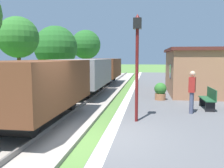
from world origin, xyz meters
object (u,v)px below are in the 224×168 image
object	(u,v)px
bench_near_hut	(209,98)
tree_field_left	(56,47)
station_hut	(195,71)
person_waiting	(192,90)
tree_trackside_far	(18,38)
tree_field_distant	(86,45)
freight_train	(85,75)
potted_planter	(160,91)
lamp_post_near	(137,48)

from	to	relation	value
bench_near_hut	tree_field_left	bearing A→B (deg)	132.03
station_hut	person_waiting	size ratio (longest dim) A/B	3.39
person_waiting	tree_trackside_far	bearing A→B (deg)	-15.80
person_waiting	tree_field_distant	xyz separation A→B (m)	(-10.33, 23.12, 3.07)
tree_trackside_far	tree_field_left	distance (m)	7.26
tree_field_distant	person_waiting	bearing A→B (deg)	-65.92
freight_train	tree_trackside_far	distance (m)	6.94
potted_planter	lamp_post_near	bearing A→B (deg)	-103.09
lamp_post_near	tree_trackside_far	bearing A→B (deg)	136.52
station_hut	tree_field_left	bearing A→B (deg)	144.65
person_waiting	potted_planter	xyz separation A→B (m)	(-1.09, 2.95, -0.46)
bench_near_hut	tree_field_left	distance (m)	18.53
person_waiting	tree_trackside_far	distance (m)	13.92
person_waiting	freight_train	bearing A→B (deg)	-22.80
potted_planter	lamp_post_near	size ratio (longest dim) A/B	0.25
freight_train	tree_field_left	world-z (taller)	tree_field_left
lamp_post_near	tree_field_distant	xyz separation A→B (m)	(-8.20, 24.69, 1.45)
freight_train	potted_planter	xyz separation A→B (m)	(4.55, -1.69, -0.67)
potted_planter	tree_field_left	world-z (taller)	tree_field_left
lamp_post_near	tree_field_distant	world-z (taller)	tree_field_distant
person_waiting	tree_trackside_far	size ratio (longest dim) A/B	0.31
bench_near_hut	lamp_post_near	distance (m)	4.45
person_waiting	tree_trackside_far	world-z (taller)	tree_trackside_far
potted_planter	tree_field_distant	xyz separation A→B (m)	(-9.25, 20.17, 3.53)
bench_near_hut	tree_trackside_far	size ratio (longest dim) A/B	0.27
station_hut	tree_field_distant	size ratio (longest dim) A/B	0.92
station_hut	tree_field_left	size ratio (longest dim) A/B	1.00
person_waiting	tree_field_left	size ratio (longest dim) A/B	0.30
potted_planter	tree_field_left	xyz separation A→B (m)	(-10.29, 11.61, 2.81)
freight_train	lamp_post_near	size ratio (longest dim) A/B	5.24
freight_train	tree_field_distant	bearing A→B (deg)	104.25
station_hut	lamp_post_near	world-z (taller)	lamp_post_near
freight_train	person_waiting	size ratio (longest dim) A/B	11.35
lamp_post_near	tree_field_left	distance (m)	18.60
tree_trackside_far	tree_field_distant	world-z (taller)	tree_field_distant
freight_train	station_hut	bearing A→B (deg)	8.58
bench_near_hut	lamp_post_near	world-z (taller)	lamp_post_near
potted_planter	tree_field_left	distance (m)	15.77
bench_near_hut	person_waiting	size ratio (longest dim) A/B	0.88
person_waiting	potted_planter	world-z (taller)	person_waiting
station_hut	tree_field_left	xyz separation A→B (m)	(-12.54, 8.89, 1.88)
station_hut	potted_planter	size ratio (longest dim) A/B	6.33
freight_train	lamp_post_near	xyz separation A→B (m)	(3.50, -6.21, 1.41)
tree_field_distant	potted_planter	bearing A→B (deg)	-65.37
tree_field_left	person_waiting	bearing A→B (deg)	-51.99
freight_train	tree_field_left	bearing A→B (deg)	120.06
freight_train	tree_field_left	distance (m)	11.66
potted_planter	tree_field_distant	world-z (taller)	tree_field_distant
tree_trackside_far	person_waiting	bearing A→B (deg)	-32.46
potted_planter	tree_trackside_far	size ratio (longest dim) A/B	0.16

